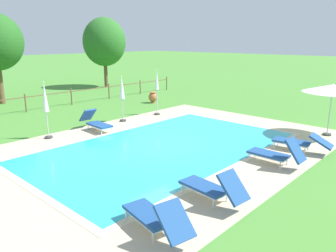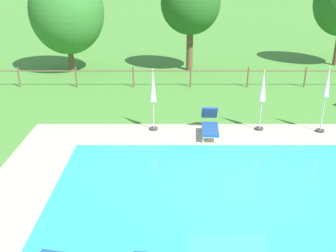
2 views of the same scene
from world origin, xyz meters
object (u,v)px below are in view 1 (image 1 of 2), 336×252
at_px(sun_lounger_north_near_steps, 212,187).
at_px(sun_lounger_north_far, 96,122).
at_px(patio_umbrella_closed_row_west, 45,102).
at_px(terracotta_urn_near_fence, 153,97).
at_px(patio_umbrella_closed_row_mid_west, 157,85).
at_px(patio_umbrella_closed_row_centre, 122,91).
at_px(patio_umbrella_open_foreground, 333,89).
at_px(tree_west_mid, 104,42).
at_px(sun_lounger_north_end, 276,153).
at_px(sun_lounger_south_near_corner, 155,217).
at_px(sun_lounger_north_mid, 300,142).

height_order(sun_lounger_north_near_steps, sun_lounger_north_far, sun_lounger_north_near_steps).
bearing_deg(sun_lounger_north_far, sun_lounger_north_near_steps, -104.59).
bearing_deg(patio_umbrella_closed_row_west, terracotta_urn_near_fence, 16.00).
height_order(sun_lounger_north_far, patio_umbrella_closed_row_west, patio_umbrella_closed_row_west).
height_order(patio_umbrella_closed_row_mid_west, patio_umbrella_closed_row_centre, patio_umbrella_closed_row_mid_west).
bearing_deg(patio_umbrella_open_foreground, patio_umbrella_closed_row_west, 134.80).
distance_m(patio_umbrella_closed_row_centre, tree_west_mid, 13.12).
relative_size(patio_umbrella_closed_row_west, patio_umbrella_closed_row_mid_west, 0.95).
distance_m(sun_lounger_north_far, patio_umbrella_closed_row_mid_west, 4.38).
bearing_deg(tree_west_mid, sun_lounger_north_end, -111.66).
height_order(sun_lounger_south_near_corner, patio_umbrella_closed_row_west, patio_umbrella_closed_row_west).
bearing_deg(patio_umbrella_closed_row_centre, sun_lounger_north_far, -167.15).
bearing_deg(sun_lounger_north_end, tree_west_mid, 68.34).
xyz_separation_m(sun_lounger_north_far, terracotta_urn_near_fence, (6.51, 2.90, -0.00)).
xyz_separation_m(sun_lounger_north_end, sun_lounger_south_near_corner, (-5.49, 0.10, -0.02)).
distance_m(sun_lounger_north_far, tree_west_mid, 14.82).
bearing_deg(sun_lounger_north_near_steps, sun_lounger_north_far, 75.41).
bearing_deg(patio_umbrella_closed_row_west, sun_lounger_south_near_corner, -103.25).
bearing_deg(sun_lounger_north_mid, terracotta_urn_near_fence, 73.98).
xyz_separation_m(sun_lounger_north_near_steps, sun_lounger_south_near_corner, (-1.99, 0.04, -0.01)).
xyz_separation_m(sun_lounger_north_mid, sun_lounger_south_near_corner, (-7.43, 0.13, 0.03)).
bearing_deg(patio_umbrella_closed_row_west, patio_umbrella_closed_row_mid_west, -1.78).
relative_size(sun_lounger_north_end, sun_lounger_south_near_corner, 0.90).
distance_m(sun_lounger_north_near_steps, patio_umbrella_closed_row_centre, 9.26).
height_order(sun_lounger_north_mid, patio_umbrella_open_foreground, patio_umbrella_open_foreground).
distance_m(sun_lounger_north_end, sun_lounger_south_near_corner, 5.49).
bearing_deg(sun_lounger_north_far, patio_umbrella_closed_row_centre, 12.85).
height_order(sun_lounger_north_end, patio_umbrella_closed_row_centre, patio_umbrella_closed_row_centre).
height_order(patio_umbrella_open_foreground, tree_west_mid, tree_west_mid).
height_order(sun_lounger_south_near_corner, terracotta_urn_near_fence, sun_lounger_south_near_corner).
relative_size(sun_lounger_north_end, patio_umbrella_closed_row_west, 0.77).
bearing_deg(patio_umbrella_closed_row_mid_west, sun_lounger_south_near_corner, -135.62).
relative_size(sun_lounger_south_near_corner, patio_umbrella_open_foreground, 0.84).
distance_m(sun_lounger_north_near_steps, sun_lounger_south_near_corner, 1.99).
height_order(sun_lounger_north_far, sun_lounger_south_near_corner, sun_lounger_north_far).
height_order(patio_umbrella_closed_row_west, terracotta_urn_near_fence, patio_umbrella_closed_row_west).
height_order(sun_lounger_north_far, sun_lounger_north_end, sun_lounger_north_end).
relative_size(sun_lounger_north_near_steps, tree_west_mid, 0.34).
distance_m(sun_lounger_north_mid, patio_umbrella_closed_row_west, 10.07).
bearing_deg(patio_umbrella_closed_row_mid_west, patio_umbrella_closed_row_centre, 174.84).
distance_m(sun_lounger_north_mid, sun_lounger_north_end, 1.94).
bearing_deg(patio_umbrella_closed_row_centre, sun_lounger_south_near_corner, -125.90).
xyz_separation_m(sun_lounger_north_far, sun_lounger_south_near_corner, (-4.03, -7.80, -0.00)).
xyz_separation_m(patio_umbrella_closed_row_mid_west, terracotta_urn_near_fence, (2.32, 2.66, -1.24)).
xyz_separation_m(sun_lounger_north_near_steps, patio_umbrella_closed_row_mid_west, (6.23, 8.08, 1.24)).
height_order(patio_umbrella_closed_row_west, patio_umbrella_closed_row_centre, patio_umbrella_closed_row_west).
relative_size(sun_lounger_north_end, patio_umbrella_open_foreground, 0.76).
xyz_separation_m(sun_lounger_south_near_corner, tree_west_mid, (13.09, 19.02, 3.42)).
bearing_deg(patio_umbrella_closed_row_centre, sun_lounger_north_end, -93.26).
xyz_separation_m(sun_lounger_north_near_steps, patio_umbrella_closed_row_centre, (3.98, 8.28, 1.14)).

